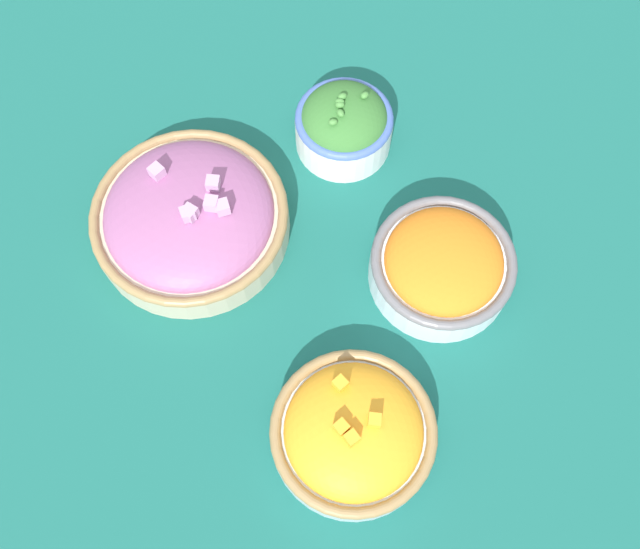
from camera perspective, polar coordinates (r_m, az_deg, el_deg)
ground_plane at (r=0.82m, az=0.00°, el=-0.81°), size 3.00×3.00×0.00m
bowl_squash at (r=0.75m, az=2.68°, el=-12.47°), size 0.17×0.17×0.07m
bowl_red_onion at (r=0.84m, az=-10.36°, el=4.53°), size 0.23×0.23×0.08m
bowl_carrots at (r=0.81m, az=9.76°, el=0.77°), size 0.16×0.16×0.07m
bowl_broccoli at (r=0.88m, az=1.92°, el=11.92°), size 0.12×0.12×0.09m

